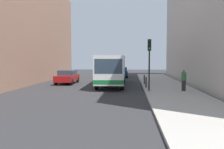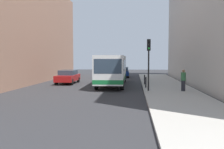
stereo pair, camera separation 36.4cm
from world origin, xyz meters
The scene contains 10 objects.
ground_plane centered at (0.00, 0.00, 0.00)m, with size 80.00×80.00×0.00m, color #2D2D30.
sidewalk centered at (5.40, 0.00, 0.07)m, with size 4.40×40.00×0.15m, color #ADA89E.
building_left centered at (-11.50, 4.00, 6.08)m, with size 7.00×32.00×12.16m, color #936B56.
bus centered at (0.19, 3.93, 1.73)m, with size 2.69×11.06×3.00m.
car_beside_bus centered at (-4.78, 4.79, 0.78)m, with size 1.88×4.41×1.48m.
car_behind_bus centered at (0.72, 14.62, 0.78)m, with size 1.95×4.44×1.48m.
traffic_light centered at (3.55, -1.63, 3.01)m, with size 0.28×0.33×4.10m.
bollard_near centered at (3.45, 0.54, 0.62)m, with size 0.11×0.11×0.95m, color black.
bollard_mid centered at (3.45, 3.41, 0.62)m, with size 0.11×0.11×0.95m, color black.
pedestrian_near_signal centered at (6.31, -1.47, 1.00)m, with size 0.38×0.38×1.71m.
Camera 2 is at (2.42, -21.30, 2.72)m, focal length 39.37 mm.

